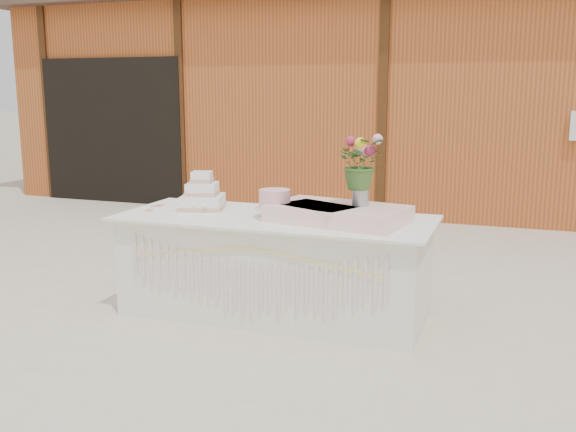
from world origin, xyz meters
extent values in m
plane|color=beige|center=(0.00, 0.00, 0.00)|extent=(80.00, 80.00, 0.00)
cube|color=#AC5324|center=(0.00, 6.00, 1.50)|extent=(12.00, 4.00, 3.00)
cube|color=black|center=(-4.20, 3.98, 1.10)|extent=(2.40, 0.08, 2.20)
cube|color=white|center=(0.00, 0.00, 0.38)|extent=(2.28, 0.88, 0.75)
cube|color=white|center=(0.00, 0.00, 0.76)|extent=(2.40, 1.00, 0.02)
cube|color=white|center=(-0.67, 0.11, 0.83)|extent=(0.40, 0.40, 0.11)
cube|color=#D9A289|center=(-0.67, 0.11, 0.79)|extent=(0.41, 0.41, 0.03)
cube|color=white|center=(-0.67, 0.11, 0.93)|extent=(0.29, 0.29, 0.10)
cube|color=#D9A289|center=(-0.67, 0.11, 0.90)|extent=(0.30, 0.30, 0.03)
cube|color=white|center=(-0.67, 0.11, 1.03)|extent=(0.19, 0.19, 0.09)
cube|color=#D9A289|center=(-0.67, 0.11, 1.01)|extent=(0.20, 0.20, 0.03)
cylinder|color=white|center=(0.02, -0.05, 0.78)|extent=(0.26, 0.26, 0.02)
cylinder|color=white|center=(0.02, -0.05, 0.81)|extent=(0.07, 0.07, 0.05)
cylinder|color=white|center=(0.02, -0.05, 0.84)|extent=(0.30, 0.30, 0.01)
cylinder|color=#F3AFB4|center=(0.02, -0.05, 0.92)|extent=(0.23, 0.23, 0.14)
cube|color=#F6CEC6|center=(0.50, -0.03, 0.83)|extent=(1.06, 0.74, 0.12)
cylinder|color=#A5A4A9|center=(0.66, 0.03, 0.98)|extent=(0.12, 0.12, 0.17)
imported|color=#395E25|center=(0.66, 0.03, 1.25)|extent=(0.42, 0.40, 0.38)
camera|label=1|loc=(1.71, -4.46, 1.71)|focal=40.00mm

